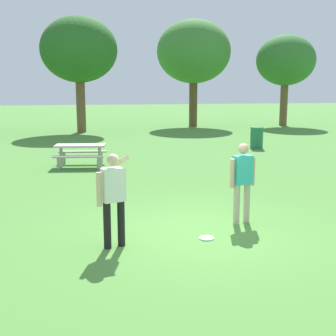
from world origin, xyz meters
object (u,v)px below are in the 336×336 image
frisbee (207,238)px  trash_can_further_along (257,138)px  person_thrower (113,193)px  tree_far_right (194,52)px  tree_slender_mid (286,61)px  picnic_table_near (80,151)px  tree_broad_center (79,50)px  person_catcher (242,178)px

frisbee → trash_can_further_along: (5.48, 11.18, 0.47)m
person_thrower → frisbee: 1.94m
tree_far_right → tree_slender_mid: size_ratio=1.15×
tree_far_right → tree_slender_mid: tree_far_right is taller
tree_far_right → person_thrower: bearing=-107.4°
frisbee → picnic_table_near: size_ratio=0.14×
picnic_table_near → tree_broad_center: (0.06, 11.95, 4.27)m
picnic_table_near → frisbee: bearing=-74.2°
tree_broad_center → tree_far_right: 8.10m
tree_far_right → tree_slender_mid: (6.38, -0.72, -0.56)m
tree_slender_mid → tree_broad_center: bearing=-172.0°
trash_can_further_along → tree_slender_mid: 13.09m
tree_broad_center → tree_far_right: bearing=19.4°
person_thrower → person_catcher: bearing=18.3°
picnic_table_near → tree_far_right: tree_far_right is taller
tree_broad_center → person_thrower: bearing=-88.5°
person_catcher → frisbee: bearing=-140.3°
person_catcher → trash_can_further_along: person_catcher is taller
person_catcher → tree_far_right: tree_far_right is taller
trash_can_further_along → tree_far_right: bearing=90.3°
picnic_table_near → tree_slender_mid: tree_slender_mid is taller
person_thrower → tree_broad_center: tree_broad_center is taller
frisbee → tree_far_right: tree_far_right is taller
picnic_table_near → trash_can_further_along: trash_can_further_along is taller
frisbee → trash_can_further_along: size_ratio=0.28×
person_thrower → tree_far_right: 24.16m
person_catcher → tree_slender_mid: size_ratio=0.26×
person_catcher → tree_slender_mid: 24.01m
person_thrower → person_catcher: size_ratio=1.00×
frisbee → person_catcher: bearing=39.7°
person_thrower → trash_can_further_along: bearing=57.5°
tree_broad_center → tree_far_right: tree_far_right is taller
frisbee → tree_slender_mid: bearing=61.7°
picnic_table_near → tree_slender_mid: size_ratio=0.30×
trash_can_further_along → tree_far_right: (-0.06, 11.46, 4.54)m
person_thrower → tree_broad_center: bearing=91.5°
person_catcher → frisbee: (-0.96, -0.79, -0.93)m
tree_slender_mid → person_thrower: bearing=-121.5°
tree_broad_center → tree_far_right: size_ratio=0.95×
person_thrower → trash_can_further_along: person_thrower is taller
person_catcher → trash_can_further_along: bearing=66.5°
person_thrower → tree_broad_center: (-0.52, 20.03, 3.87)m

